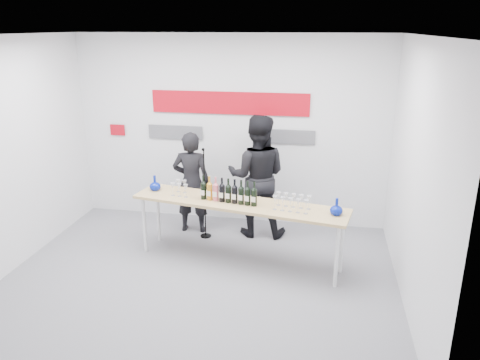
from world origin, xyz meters
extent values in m
plane|color=slate|center=(0.00, 0.00, 0.00)|extent=(5.00, 5.00, 0.00)
cube|color=silver|center=(0.00, 2.00, 1.50)|extent=(5.00, 0.04, 3.00)
cube|color=#AF0715|center=(0.00, 1.97, 1.95)|extent=(2.50, 0.02, 0.35)
cube|color=#59595E|center=(-0.90, 1.97, 1.45)|extent=(0.90, 0.02, 0.22)
cube|color=#59595E|center=(0.90, 1.97, 1.45)|extent=(0.90, 0.02, 0.22)
cube|color=#AF0715|center=(-1.90, 1.97, 1.45)|extent=(0.25, 0.02, 0.18)
cube|color=tan|center=(0.42, 0.52, 0.85)|extent=(2.97, 1.10, 0.04)
cylinder|color=silver|center=(-0.96, 0.57, 0.42)|extent=(0.05, 0.05, 0.83)
cylinder|color=silver|center=(1.72, 0.08, 0.42)|extent=(0.05, 0.05, 0.83)
cylinder|color=silver|center=(-0.88, 0.96, 0.42)|extent=(0.05, 0.05, 0.83)
cylinder|color=silver|center=(1.79, 0.46, 0.42)|extent=(0.05, 0.05, 0.83)
imported|color=black|center=(-0.49, 1.41, 0.80)|extent=(0.60, 0.41, 1.59)
imported|color=black|center=(0.52, 1.47, 0.94)|extent=(0.94, 0.75, 1.87)
cylinder|color=black|center=(-0.23, 1.21, 0.01)|extent=(0.17, 0.17, 0.02)
cylinder|color=black|center=(-0.23, 1.21, 0.69)|extent=(0.02, 0.02, 1.38)
sphere|color=black|center=(-0.23, 1.18, 1.39)|extent=(0.05, 0.05, 0.05)
camera|label=1|loc=(1.46, -5.17, 3.10)|focal=35.00mm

